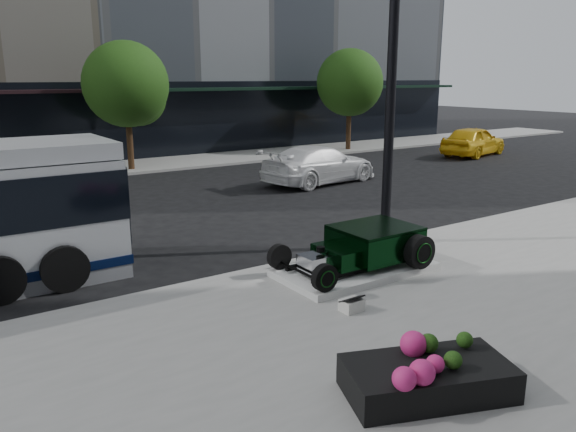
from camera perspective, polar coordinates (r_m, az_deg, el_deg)
ground at (r=14.94m, az=-2.78°, el=-2.55°), size 120.00×120.00×0.00m
sidewalk_far at (r=27.59m, az=-18.23°, el=4.55°), size 70.00×4.00×0.12m
street_trees at (r=26.73m, az=-15.86°, el=12.43°), size 29.80×3.80×5.70m
display_plinth at (r=12.28m, az=6.83°, el=-5.40°), size 3.40×1.80×0.15m
hot_rod at (r=12.33m, az=8.07°, el=-2.89°), size 3.22×2.00×0.81m
info_plaque at (r=10.33m, az=6.49°, el=-8.91°), size 0.41×0.31×0.31m
lamppost at (r=14.06m, az=10.39°, el=12.00°), size 0.44×0.44×8.00m
flower_planter at (r=7.98m, az=14.00°, el=-15.47°), size 2.44×1.81×0.71m
white_sedan at (r=23.01m, az=3.25°, el=5.25°), size 5.51×2.84×1.53m
yellow_taxi at (r=32.72m, az=18.33°, el=7.25°), size 5.06×2.91×1.62m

